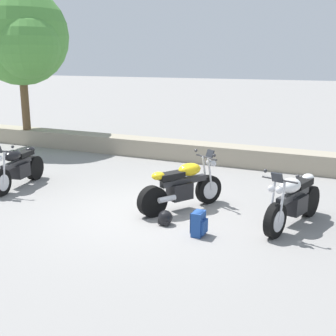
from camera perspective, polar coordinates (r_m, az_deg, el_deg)
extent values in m
plane|color=gray|center=(9.07, -2.73, -5.70)|extent=(120.00, 120.00, 0.00)
cube|color=gray|center=(13.27, 7.03, 1.77)|extent=(36.00, 0.80, 0.55)
cylinder|color=black|center=(10.73, -20.78, -1.77)|extent=(0.26, 0.64, 0.62)
cylinder|color=black|center=(11.89, -16.88, 0.03)|extent=(0.30, 0.64, 0.62)
cylinder|color=silver|center=(10.73, -20.78, -1.77)|extent=(0.23, 0.41, 0.38)
cube|color=black|center=(11.32, -18.63, -0.27)|extent=(0.41, 0.53, 0.34)
cube|color=#2D2D30|center=(11.19, -18.98, 0.60)|extent=(0.35, 1.11, 0.12)
ellipsoid|color=black|center=(11.03, -19.49, 1.53)|extent=(0.43, 0.58, 0.26)
cube|color=black|center=(11.43, -18.16, 1.75)|extent=(0.36, 0.60, 0.12)
ellipsoid|color=black|center=(11.67, -17.40, 2.25)|extent=(0.27, 0.32, 0.16)
cylinder|color=#2D2D30|center=(10.63, -20.87, 2.08)|extent=(0.65, 0.16, 0.04)
sphere|color=silver|center=(10.51, -20.92, 1.17)|extent=(0.13, 0.13, 0.13)
cylinder|color=silver|center=(11.77, -18.16, 0.03)|extent=(0.18, 0.39, 0.11)
cylinder|color=silver|center=(10.62, -20.42, 0.12)|extent=(0.07, 0.17, 0.73)
sphere|color=#2D2D30|center=(10.48, -19.44, 2.60)|extent=(0.07, 0.07, 0.07)
cylinder|color=black|center=(9.55, 5.25, -2.77)|extent=(0.43, 0.61, 0.62)
cylinder|color=black|center=(8.73, -2.03, -4.34)|extent=(0.46, 0.63, 0.62)
cylinder|color=silver|center=(9.55, 5.25, -2.77)|extent=(0.33, 0.41, 0.38)
cube|color=black|center=(9.06, 1.53, -2.98)|extent=(0.52, 0.58, 0.34)
cube|color=#2D2D30|center=(9.06, 2.04, -1.66)|extent=(0.67, 1.02, 0.12)
ellipsoid|color=yellow|center=(9.10, 2.81, -0.18)|extent=(0.55, 0.62, 0.26)
cube|color=black|center=(8.83, 0.34, -0.99)|extent=(0.50, 0.62, 0.12)
ellipsoid|color=yellow|center=(8.66, -1.28, -1.03)|extent=(0.33, 0.35, 0.16)
cylinder|color=#2D2D30|center=(9.32, 4.97, 1.39)|extent=(0.59, 0.36, 0.04)
sphere|color=silver|center=(9.49, 5.33, 0.74)|extent=(0.13, 0.13, 0.13)
sphere|color=silver|center=(9.39, 5.88, 0.58)|extent=(0.13, 0.13, 0.13)
cube|color=#26282D|center=(9.37, 5.44, 1.82)|extent=(0.22, 0.18, 0.18)
cylinder|color=silver|center=(8.71, -0.13, -4.02)|extent=(0.28, 0.38, 0.11)
cylinder|color=silver|center=(9.50, 4.76, -0.61)|extent=(0.12, 0.16, 0.73)
cylinder|color=silver|center=(9.36, 5.46, -0.83)|extent=(0.12, 0.16, 0.73)
sphere|color=#2D2D30|center=(9.50, 3.64, 2.27)|extent=(0.07, 0.07, 0.07)
sphere|color=#2D2D30|center=(9.05, 6.00, 1.63)|extent=(0.07, 0.07, 0.07)
cylinder|color=black|center=(7.95, 13.67, -6.60)|extent=(0.30, 0.64, 0.62)
cylinder|color=black|center=(9.20, 17.76, -4.05)|extent=(0.34, 0.65, 0.62)
cylinder|color=silver|center=(7.95, 13.67, -6.60)|extent=(0.25, 0.41, 0.38)
cube|color=black|center=(8.58, 16.05, -4.52)|extent=(0.43, 0.55, 0.34)
cube|color=#2D2D30|center=(8.43, 15.86, -3.40)|extent=(0.42, 1.10, 0.12)
ellipsoid|color=white|center=(8.24, 15.52, -2.19)|extent=(0.46, 0.59, 0.26)
cube|color=black|center=(8.68, 16.85, -1.88)|extent=(0.40, 0.61, 0.12)
ellipsoid|color=white|center=(8.94, 17.65, -1.22)|extent=(0.29, 0.33, 0.16)
cylinder|color=#2D2D30|center=(7.80, 14.23, -1.47)|extent=(0.65, 0.21, 0.04)
sphere|color=silver|center=(7.69, 14.17, -2.78)|extent=(0.13, 0.13, 0.13)
sphere|color=silver|center=(7.75, 13.25, -2.60)|extent=(0.13, 0.13, 0.13)
cube|color=#26282D|center=(7.70, 13.93, -1.20)|extent=(0.22, 0.14, 0.18)
cylinder|color=silver|center=(9.03, 16.26, -3.94)|extent=(0.21, 0.40, 0.11)
cylinder|color=silver|center=(7.83, 14.54, -4.18)|extent=(0.09, 0.17, 0.73)
cylinder|color=silver|center=(7.91, 13.37, -3.94)|extent=(0.09, 0.17, 0.73)
sphere|color=#2D2D30|center=(7.69, 16.41, -1.07)|extent=(0.07, 0.07, 0.07)
sphere|color=#2D2D30|center=(7.94, 12.47, -0.36)|extent=(0.07, 0.07, 0.07)
cube|color=navy|center=(7.86, 3.94, -7.18)|extent=(0.19, 0.30, 0.44)
cube|color=navy|center=(7.83, 4.74, -7.57)|extent=(0.06, 0.24, 0.24)
ellipsoid|color=navy|center=(7.78, 3.97, -5.74)|extent=(0.18, 0.29, 0.08)
cube|color=#10244B|center=(7.95, 3.44, -6.75)|extent=(0.03, 0.05, 0.37)
cube|color=#10244B|center=(7.81, 3.01, -7.14)|extent=(0.03, 0.05, 0.37)
sphere|color=black|center=(8.35, -0.36, -6.42)|extent=(0.28, 0.28, 0.28)
ellipsoid|color=black|center=(8.28, -0.59, -6.52)|extent=(0.23, 0.06, 0.12)
cube|color=black|center=(8.31, -0.59, -7.04)|extent=(0.20, 0.08, 0.08)
cylinder|color=brown|center=(16.72, -18.00, 8.12)|extent=(0.28, 0.28, 2.00)
sphere|color=#4C8E3D|center=(16.67, -18.60, 15.85)|extent=(3.36, 3.36, 3.36)
sphere|color=#4C8E3D|center=(15.78, -17.74, 14.84)|extent=(2.18, 2.18, 2.18)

